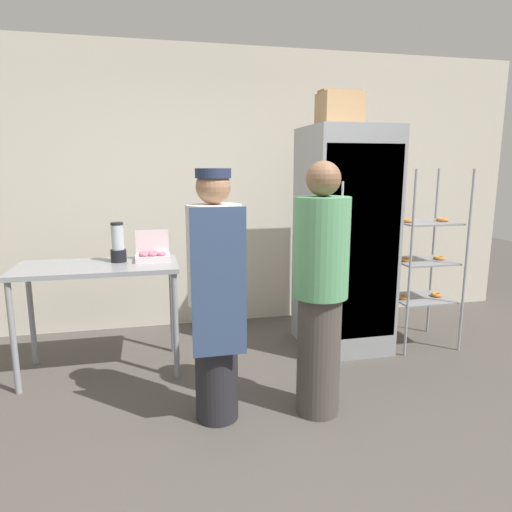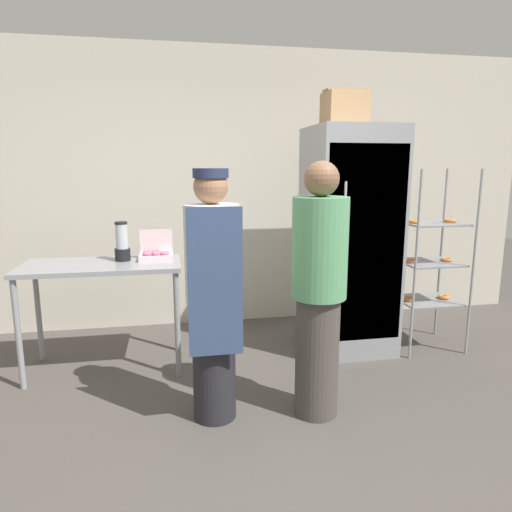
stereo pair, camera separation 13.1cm
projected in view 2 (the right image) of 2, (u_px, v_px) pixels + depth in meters
ground_plane at (293, 454)px, 2.62m from camera, size 14.00×14.00×0.00m
back_wall at (233, 189)px, 4.71m from camera, size 6.40×0.12×2.78m
refrigerator at (349, 241)px, 4.02m from camera, size 0.72×0.77×1.96m
baking_rack at (429, 262)px, 4.06m from camera, size 0.56×0.51×1.60m
prep_counter at (102, 276)px, 3.60m from camera, size 1.22×0.61×0.87m
donut_box at (156, 254)px, 3.70m from camera, size 0.27×0.20×0.24m
blender_pitcher at (122, 244)px, 3.66m from camera, size 0.12×0.12×0.32m
cardboard_storage_box at (344, 109)px, 3.84m from camera, size 0.35×0.30×0.30m
person_baker at (213, 294)px, 2.85m from camera, size 0.34×0.36×1.61m
person_customer at (319, 291)px, 2.90m from camera, size 0.35×0.35×1.66m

